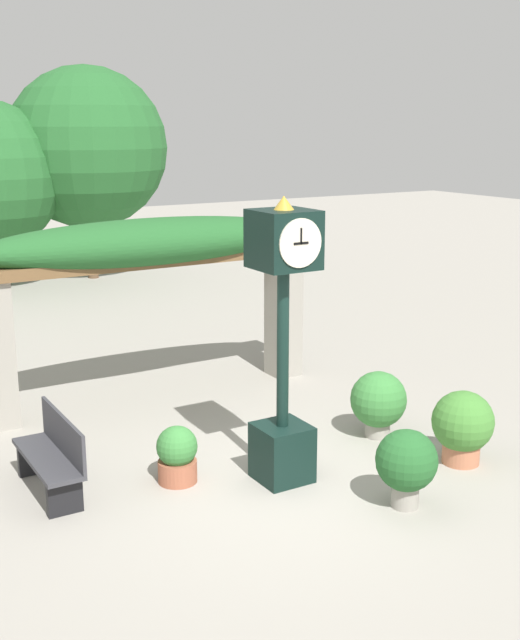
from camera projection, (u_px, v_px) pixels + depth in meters
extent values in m
plane|color=gray|center=(278.00, 484.00, 9.20)|extent=(60.00, 60.00, 0.00)
cube|color=black|center=(282.00, 452.00, 9.26)|extent=(0.58, 0.58, 0.67)
cylinder|color=black|center=(283.00, 350.00, 8.97)|extent=(0.14, 0.14, 1.79)
cylinder|color=gold|center=(283.00, 270.00, 8.75)|extent=(0.22, 0.22, 0.04)
cube|color=black|center=(284.00, 239.00, 8.67)|extent=(0.64, 0.64, 0.64)
cylinder|color=beige|center=(300.00, 243.00, 8.39)|extent=(0.52, 0.02, 0.52)
cylinder|color=beige|center=(268.00, 236.00, 8.94)|extent=(0.52, 0.02, 0.52)
cube|color=black|center=(301.00, 243.00, 8.38)|extent=(0.18, 0.01, 0.02)
cube|color=black|center=(301.00, 236.00, 8.36)|extent=(0.02, 0.01, 0.16)
cone|color=gold|center=(284.00, 203.00, 8.58)|extent=(0.22, 0.22, 0.15)
cube|color=gray|center=(283.00, 314.00, 13.02)|extent=(0.46, 0.46, 2.02)
cube|color=brown|center=(157.00, 262.00, 11.43)|extent=(5.65, 0.13, 0.16)
cube|color=brown|center=(153.00, 261.00, 11.55)|extent=(5.65, 0.13, 0.16)
cube|color=brown|center=(148.00, 259.00, 11.68)|extent=(5.65, 0.13, 0.16)
cube|color=brown|center=(144.00, 258.00, 11.81)|extent=(5.65, 0.13, 0.16)
ellipsoid|color=#235B28|center=(150.00, 242.00, 11.56)|extent=(5.09, 1.06, 0.70)
cylinder|color=gray|center=(377.00, 428.00, 10.60)|extent=(0.33, 0.33, 0.23)
sphere|color=#387A38|center=(378.00, 399.00, 10.51)|extent=(0.74, 0.74, 0.74)
cylinder|color=#B26B4C|center=(461.00, 453.00, 9.76)|extent=(0.45, 0.45, 0.25)
sphere|color=#427F33|center=(463.00, 422.00, 9.67)|extent=(0.75, 0.75, 0.75)
cylinder|color=gray|center=(405.00, 494.00, 8.65)|extent=(0.30, 0.30, 0.28)
sphere|color=#235B28|center=(407.00, 460.00, 8.55)|extent=(0.67, 0.67, 0.67)
cylinder|color=#9E563D|center=(178.00, 471.00, 9.25)|extent=(0.45, 0.45, 0.26)
sphere|color=#387A38|center=(177.00, 446.00, 9.17)|extent=(0.48, 0.48, 0.48)
cube|color=#38383D|center=(47.00, 458.00, 8.90)|extent=(0.42, 1.46, 0.05)
cube|color=#38383D|center=(63.00, 434.00, 8.93)|extent=(0.04, 1.46, 0.45)
cube|color=black|center=(34.00, 458.00, 9.44)|extent=(0.38, 0.08, 0.39)
cube|color=black|center=(65.00, 497.00, 8.46)|extent=(0.38, 0.08, 0.39)
cylinder|color=brown|center=(92.00, 241.00, 21.23)|extent=(0.28, 0.28, 1.97)
sphere|color=#235B28|center=(87.00, 148.00, 20.65)|extent=(4.14, 4.14, 4.14)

